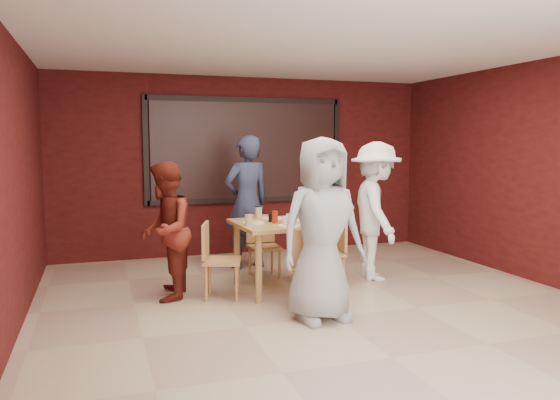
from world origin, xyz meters
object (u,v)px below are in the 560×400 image
object	(u,v)px
chair_front	(310,264)
diner_back	(247,202)
chair_back	(263,242)
chair_right	(333,248)
dining_table	(280,231)
diner_left	(165,231)
diner_front	(322,230)
chair_left	(216,256)
diner_right	(376,211)

from	to	relation	value
chair_front	diner_back	size ratio (longest dim) A/B	0.47
chair_back	chair_right	size ratio (longest dim) A/B	0.99
dining_table	chair_right	bearing A→B (deg)	1.90
chair_right	diner_back	distance (m)	1.56
diner_left	chair_back	bearing A→B (deg)	130.56
diner_left	chair_right	bearing A→B (deg)	102.75
chair_right	diner_front	xyz separation A→B (m)	(-0.66, -1.20, 0.45)
diner_left	chair_front	bearing A→B (deg)	70.06
dining_table	chair_front	size ratio (longest dim) A/B	1.24
diner_left	diner_front	bearing A→B (deg)	61.99
dining_table	chair_back	xyz separation A→B (m)	(0.00, 0.74, -0.26)
chair_front	chair_left	size ratio (longest dim) A/B	1.02
diner_front	diner_left	distance (m)	1.87
chair_back	chair_left	xyz separation A→B (m)	(-0.80, -0.81, 0.03)
diner_front	diner_back	distance (m)	2.47
chair_front	diner_front	distance (m)	0.52
chair_left	diner_right	distance (m)	2.19
chair_front	diner_left	distance (m)	1.69
diner_front	chair_front	bearing A→B (deg)	84.15
dining_table	chair_right	xyz separation A→B (m)	(0.70, 0.02, -0.26)
chair_left	diner_right	size ratio (longest dim) A/B	0.49
diner_front	diner_right	bearing A→B (deg)	39.51
chair_front	chair_right	bearing A→B (deg)	53.19
chair_back	chair_left	world-z (taller)	chair_left
chair_back	chair_left	distance (m)	1.14
chair_left	diner_front	size ratio (longest dim) A/B	0.47
chair_back	diner_right	world-z (taller)	diner_right
diner_left	diner_right	world-z (taller)	diner_right
diner_front	chair_left	bearing A→B (deg)	121.51
diner_right	chair_right	bearing A→B (deg)	112.11
chair_left	chair_front	bearing A→B (deg)	-43.40
chair_right	dining_table	bearing A→B (deg)	-178.10
diner_back	diner_left	xyz separation A→B (m)	(-1.28, -1.22, -0.16)
chair_back	chair_right	distance (m)	1.00
chair_back	diner_right	xyz separation A→B (m)	(1.34, -0.61, 0.43)
chair_right	diner_left	distance (m)	2.07
chair_right	diner_left	bearing A→B (deg)	178.66
dining_table	diner_back	size ratio (longest dim) A/B	0.58
dining_table	diner_back	distance (m)	1.31
chair_front	chair_left	xyz separation A→B (m)	(-0.84, 0.79, -0.01)
dining_table	diner_left	world-z (taller)	diner_left
dining_table	diner_left	xyz separation A→B (m)	(-1.34, 0.07, 0.06)
dining_table	diner_right	bearing A→B (deg)	5.73
dining_table	chair_back	distance (m)	0.79
dining_table	chair_back	world-z (taller)	dining_table
chair_front	diner_right	xyz separation A→B (m)	(1.31, 1.00, 0.39)
dining_table	diner_back	world-z (taller)	diner_back
chair_back	dining_table	bearing A→B (deg)	-90.34
diner_back	chair_right	bearing A→B (deg)	108.84
diner_back	diner_left	size ratio (longest dim) A/B	1.20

